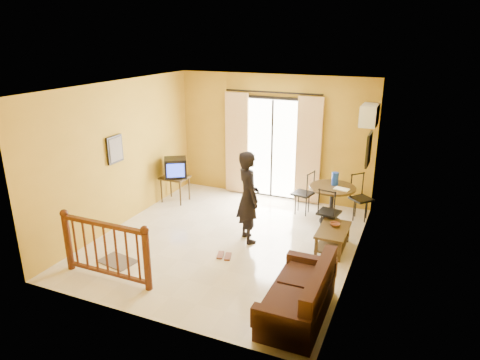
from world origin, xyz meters
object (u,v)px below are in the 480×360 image
at_px(dining_table, 332,194).
at_px(standing_person, 248,197).
at_px(television, 175,168).
at_px(coffee_table, 333,236).
at_px(sofa, 301,298).

distance_m(dining_table, standing_person, 1.87).
xyz_separation_m(television, dining_table, (3.45, 0.25, -0.20)).
height_order(dining_table, standing_person, standing_person).
bearing_deg(standing_person, coffee_table, -123.05).
bearing_deg(television, sofa, -70.76).
xyz_separation_m(television, sofa, (3.72, -2.96, -0.51)).
bearing_deg(television, dining_table, -28.17).
relative_size(coffee_table, sofa, 0.56).
height_order(coffee_table, sofa, sofa).
relative_size(television, standing_person, 0.37).
xyz_separation_m(television, standing_person, (2.21, -1.14, 0.05)).
distance_m(television, coffee_table, 3.86).
bearing_deg(sofa, dining_table, 94.55).
bearing_deg(standing_person, sofa, 177.48).
distance_m(television, standing_person, 2.49).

